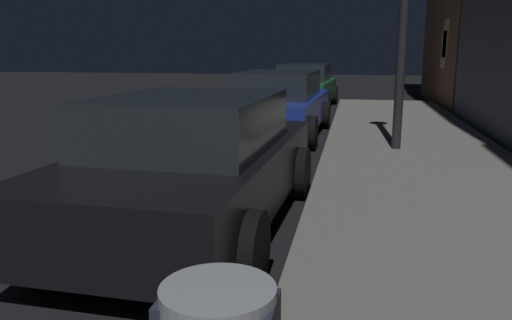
# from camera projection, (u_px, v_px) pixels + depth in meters

# --- Properties ---
(car_black) EXTENTS (2.24, 4.36, 1.43)m
(car_black) POSITION_uv_depth(u_px,v_px,m) (193.00, 163.00, 5.34)
(car_black) COLOR black
(car_black) RESTS_ON ground
(car_blue) EXTENTS (2.16, 4.60, 1.43)m
(car_blue) POSITION_uv_depth(u_px,v_px,m) (278.00, 104.00, 11.07)
(car_blue) COLOR navy
(car_blue) RESTS_ON ground
(car_green) EXTENTS (2.13, 4.16, 1.43)m
(car_green) POSITION_uv_depth(u_px,v_px,m) (305.00, 86.00, 16.73)
(car_green) COLOR #19592D
(car_green) RESTS_ON ground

